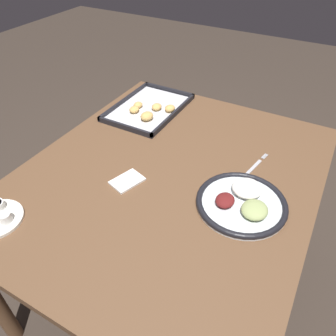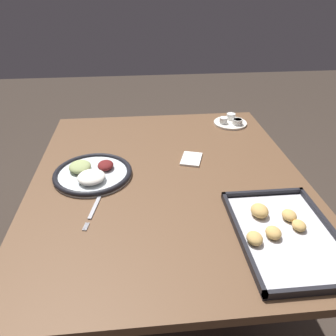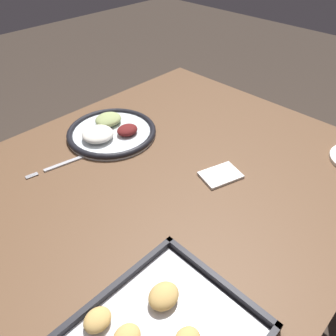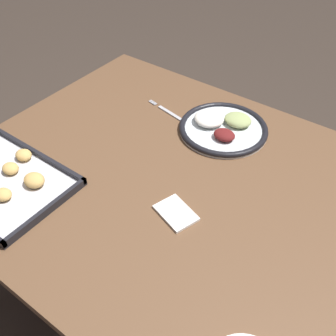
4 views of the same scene
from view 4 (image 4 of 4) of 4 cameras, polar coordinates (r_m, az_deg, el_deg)
ground_plane at (r=1.73m, az=-0.24°, el=-18.20°), size 8.00×8.00×0.00m
dining_table at (r=1.22m, az=-0.33°, el=-3.92°), size 1.21×1.02×0.71m
dinner_plate at (r=1.33m, az=7.96°, el=5.89°), size 0.30×0.30×0.05m
fork at (r=1.40m, az=0.51°, el=7.85°), size 0.21×0.05×0.00m
baking_tray at (r=1.22m, az=-22.63°, el=-1.59°), size 0.41×0.28×0.04m
napkin at (r=1.05m, az=1.15°, el=-6.53°), size 0.13×0.11×0.01m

